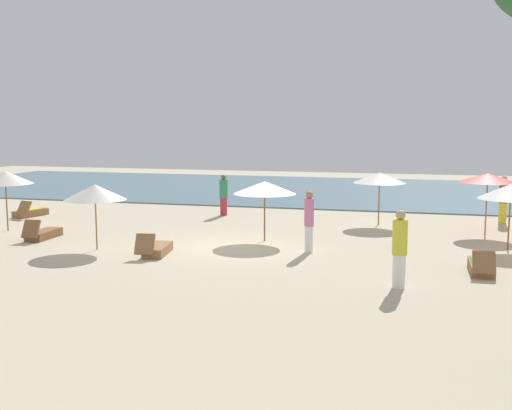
% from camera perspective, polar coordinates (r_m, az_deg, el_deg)
% --- Properties ---
extents(ground_plane, '(60.00, 60.00, 0.00)m').
position_cam_1_polar(ground_plane, '(20.30, -1.74, -3.82)').
color(ground_plane, beige).
extents(ocean_water, '(48.00, 16.00, 0.06)m').
position_cam_1_polar(ocean_water, '(36.74, 5.72, 1.37)').
color(ocean_water, slate).
rests_on(ocean_water, ground_plane).
extents(umbrella_0, '(1.95, 1.95, 2.07)m').
position_cam_1_polar(umbrella_0, '(20.23, -14.45, 1.14)').
color(umbrella_0, olive).
rests_on(umbrella_0, ground_plane).
extents(umbrella_1, '(2.13, 2.13, 2.03)m').
position_cam_1_polar(umbrella_1, '(21.02, 0.79, 1.60)').
color(umbrella_1, brown).
rests_on(umbrella_1, ground_plane).
extents(umbrella_2, '(1.99, 1.99, 2.23)m').
position_cam_1_polar(umbrella_2, '(24.74, -21.87, 2.35)').
color(umbrella_2, brown).
rests_on(umbrella_2, ground_plane).
extents(umbrella_3, '(1.99, 1.99, 2.09)m').
position_cam_1_polar(umbrella_3, '(21.13, 22.19, 1.15)').
color(umbrella_3, brown).
rests_on(umbrella_3, ground_plane).
extents(umbrella_5, '(2.03, 2.03, 2.05)m').
position_cam_1_polar(umbrella_5, '(24.72, 11.19, 2.44)').
color(umbrella_5, olive).
rests_on(umbrella_5, ground_plane).
extents(umbrella_7, '(2.00, 2.00, 2.20)m').
position_cam_1_polar(umbrella_7, '(23.66, 20.35, 2.33)').
color(umbrella_7, olive).
rests_on(umbrella_7, ground_plane).
extents(lounger_0, '(0.64, 1.65, 0.75)m').
position_cam_1_polar(lounger_0, '(22.85, -18.86, -2.50)').
color(lounger_0, brown).
rests_on(lounger_0, ground_plane).
extents(lounger_1, '(0.96, 1.74, 0.73)m').
position_cam_1_polar(lounger_1, '(28.33, -19.89, -0.63)').
color(lounger_1, olive).
rests_on(lounger_1, ground_plane).
extents(lounger_2, '(0.61, 1.69, 0.69)m').
position_cam_1_polar(lounger_2, '(17.90, 19.83, -5.28)').
color(lounger_2, olive).
rests_on(lounger_2, ground_plane).
extents(lounger_3, '(0.82, 1.71, 0.74)m').
position_cam_1_polar(lounger_3, '(19.31, -9.06, -3.99)').
color(lounger_3, olive).
rests_on(lounger_3, ground_plane).
extents(person_0, '(0.46, 0.46, 1.76)m').
position_cam_1_polar(person_0, '(26.90, -2.97, 0.92)').
color(person_0, '#BF3338').
rests_on(person_0, ground_plane).
extents(person_1, '(0.50, 0.50, 1.91)m').
position_cam_1_polar(person_1, '(26.56, 21.60, 0.48)').
color(person_1, yellow).
rests_on(person_1, ground_plane).
extents(person_2, '(0.51, 0.51, 1.92)m').
position_cam_1_polar(person_2, '(15.55, 12.94, -3.92)').
color(person_2, white).
rests_on(person_2, ground_plane).
extents(person_3, '(0.34, 0.34, 1.91)m').
position_cam_1_polar(person_3, '(19.32, 4.85, -1.44)').
color(person_3, white).
rests_on(person_3, ground_plane).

